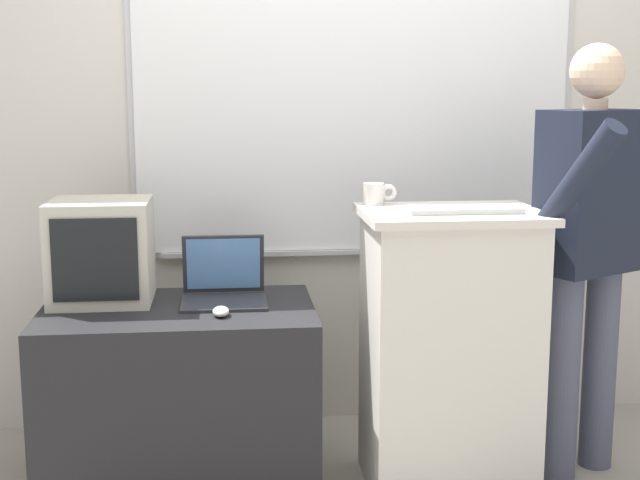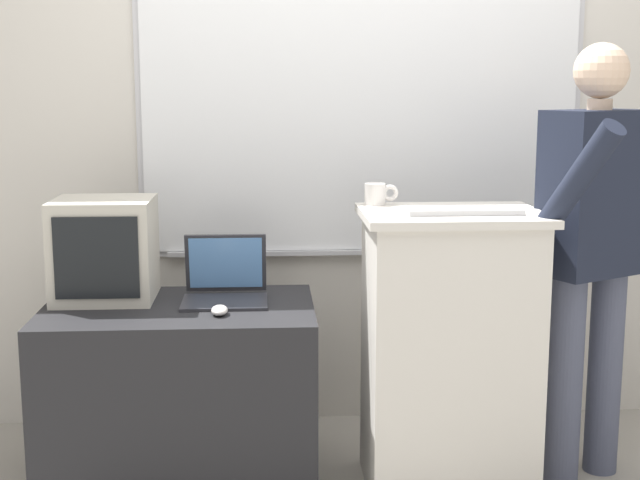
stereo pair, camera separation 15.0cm
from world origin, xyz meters
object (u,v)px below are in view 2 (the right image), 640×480
(computer_mouse_by_laptop, at_px, (219,310))
(crt_monitor, at_px, (105,249))
(person_presenter, at_px, (593,236))
(wireless_keyboard, at_px, (464,211))
(coffee_mug, at_px, (377,194))
(side_desk, at_px, (181,394))
(laptop, at_px, (225,281))
(lectern_podium, at_px, (448,351))

(computer_mouse_by_laptop, xyz_separation_m, crt_monitor, (-0.45, 0.27, 0.18))
(person_presenter, bearing_deg, wireless_keyboard, 163.61)
(crt_monitor, height_order, coffee_mug, coffee_mug)
(wireless_keyboard, height_order, computer_mouse_by_laptop, wireless_keyboard)
(side_desk, height_order, laptop, laptop)
(lectern_podium, bearing_deg, side_desk, 173.15)
(lectern_podium, bearing_deg, computer_mouse_by_laptop, -178.51)
(person_presenter, bearing_deg, lectern_podium, 156.38)
(side_desk, distance_m, coffee_mug, 1.07)
(laptop, height_order, coffee_mug, coffee_mug)
(side_desk, xyz_separation_m, wireless_keyboard, (1.03, -0.19, 0.72))
(person_presenter, bearing_deg, computer_mouse_by_laptop, 154.74)
(crt_monitor, bearing_deg, coffee_mug, -3.56)
(coffee_mug, bearing_deg, crt_monitor, 176.44)
(laptop, distance_m, coffee_mug, 0.67)
(computer_mouse_by_laptop, bearing_deg, lectern_podium, 1.49)
(person_presenter, height_order, wireless_keyboard, person_presenter)
(laptop, bearing_deg, lectern_podium, -15.07)
(lectern_podium, xyz_separation_m, crt_monitor, (-1.30, 0.25, 0.35))
(lectern_podium, height_order, wireless_keyboard, wireless_keyboard)
(side_desk, relative_size, wireless_keyboard, 2.48)
(wireless_keyboard, bearing_deg, person_presenter, 11.41)
(computer_mouse_by_laptop, distance_m, crt_monitor, 0.56)
(side_desk, height_order, crt_monitor, crt_monitor)
(lectern_podium, distance_m, wireless_keyboard, 0.54)
(side_desk, height_order, coffee_mug, coffee_mug)
(lectern_podium, distance_m, computer_mouse_by_laptop, 0.86)
(computer_mouse_by_laptop, relative_size, crt_monitor, 0.26)
(side_desk, xyz_separation_m, laptop, (0.17, 0.10, 0.42))
(side_desk, relative_size, crt_monitor, 2.60)
(computer_mouse_by_laptop, bearing_deg, coffee_mug, 19.47)
(crt_monitor, relative_size, coffee_mug, 3.01)
(side_desk, distance_m, crt_monitor, 0.63)
(lectern_podium, bearing_deg, crt_monitor, 168.96)
(laptop, distance_m, computer_mouse_by_laptop, 0.25)
(lectern_podium, xyz_separation_m, computer_mouse_by_laptop, (-0.85, -0.02, 0.18))
(side_desk, bearing_deg, person_presenter, -2.99)
(coffee_mug, bearing_deg, lectern_podium, -36.70)
(laptop, xyz_separation_m, crt_monitor, (-0.46, 0.03, 0.12))
(person_presenter, xyz_separation_m, laptop, (-1.38, 0.18, -0.19))
(computer_mouse_by_laptop, bearing_deg, side_desk, 138.34)
(side_desk, distance_m, computer_mouse_by_laptop, 0.42)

